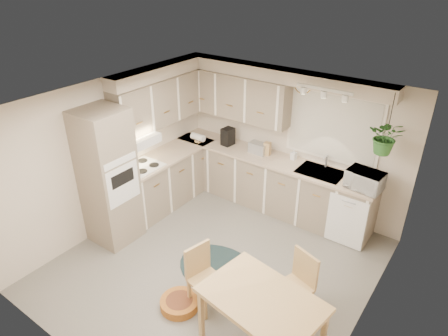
{
  "coord_description": "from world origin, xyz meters",
  "views": [
    {
      "loc": [
        2.67,
        -3.51,
        3.91
      ],
      "look_at": [
        -0.25,
        0.55,
        1.26
      ],
      "focal_mm": 32.0,
      "sensor_mm": 36.0,
      "label": 1
    }
  ],
  "objects_px": {
    "dining_table": "(260,324)",
    "chair_back": "(293,287)",
    "microwave": "(365,178)",
    "braided_rug": "(219,269)",
    "chair_left": "(207,280)",
    "pet_bed": "(180,303)"
  },
  "relations": [
    {
      "from": "pet_bed",
      "to": "microwave",
      "type": "xyz_separation_m",
      "value": [
        1.31,
        2.59,
        1.05
      ]
    },
    {
      "from": "braided_rug",
      "to": "pet_bed",
      "type": "xyz_separation_m",
      "value": [
        -0.01,
        -0.83,
        0.05
      ]
    },
    {
      "from": "chair_back",
      "to": "braided_rug",
      "type": "relative_size",
      "value": 0.67
    },
    {
      "from": "chair_left",
      "to": "braided_rug",
      "type": "bearing_deg",
      "value": -143.47
    },
    {
      "from": "microwave",
      "to": "braided_rug",
      "type": "bearing_deg",
      "value": -120.63
    },
    {
      "from": "braided_rug",
      "to": "microwave",
      "type": "height_order",
      "value": "microwave"
    },
    {
      "from": "chair_left",
      "to": "microwave",
      "type": "bearing_deg",
      "value": 169.32
    },
    {
      "from": "dining_table",
      "to": "microwave",
      "type": "xyz_separation_m",
      "value": [
        0.18,
        2.52,
        0.72
      ]
    },
    {
      "from": "dining_table",
      "to": "chair_back",
      "type": "relative_size",
      "value": 1.47
    },
    {
      "from": "chair_left",
      "to": "pet_bed",
      "type": "relative_size",
      "value": 1.72
    },
    {
      "from": "chair_left",
      "to": "pet_bed",
      "type": "height_order",
      "value": "chair_left"
    },
    {
      "from": "dining_table",
      "to": "braided_rug",
      "type": "height_order",
      "value": "dining_table"
    },
    {
      "from": "chair_left",
      "to": "braided_rug",
      "type": "distance_m",
      "value": 0.77
    },
    {
      "from": "chair_left",
      "to": "chair_back",
      "type": "distance_m",
      "value": 1.05
    },
    {
      "from": "braided_rug",
      "to": "microwave",
      "type": "relative_size",
      "value": 2.5
    },
    {
      "from": "chair_left",
      "to": "microwave",
      "type": "distance_m",
      "value": 2.67
    },
    {
      "from": "dining_table",
      "to": "chair_back",
      "type": "height_order",
      "value": "chair_back"
    },
    {
      "from": "chair_back",
      "to": "microwave",
      "type": "xyz_separation_m",
      "value": [
        0.13,
        1.85,
        0.69
      ]
    },
    {
      "from": "braided_rug",
      "to": "pet_bed",
      "type": "distance_m",
      "value": 0.83
    },
    {
      "from": "chair_left",
      "to": "dining_table",
      "type": "bearing_deg",
      "value": 92.27
    },
    {
      "from": "chair_left",
      "to": "microwave",
      "type": "xyz_separation_m",
      "value": [
        1.05,
        2.36,
        0.69
      ]
    },
    {
      "from": "chair_back",
      "to": "braided_rug",
      "type": "distance_m",
      "value": 1.25
    }
  ]
}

